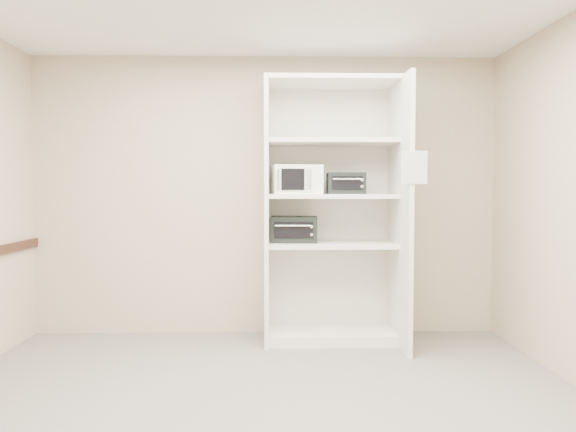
{
  "coord_description": "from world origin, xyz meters",
  "views": [
    {
      "loc": [
        0.09,
        -3.5,
        1.41
      ],
      "look_at": [
        0.21,
        1.33,
        1.18
      ],
      "focal_mm": 35.0,
      "sensor_mm": 36.0,
      "label": 1
    }
  ],
  "objects_px": {
    "shelving_unit": "(336,220)",
    "toaster_oven_lower": "(294,229)",
    "toaster_oven_upper": "(346,183)",
    "microwave": "(296,180)"
  },
  "relations": [
    {
      "from": "shelving_unit",
      "to": "toaster_oven_lower",
      "type": "bearing_deg",
      "value": 174.18
    },
    {
      "from": "toaster_oven_upper",
      "to": "toaster_oven_lower",
      "type": "distance_m",
      "value": 0.64
    },
    {
      "from": "shelving_unit",
      "to": "toaster_oven_upper",
      "type": "height_order",
      "value": "shelving_unit"
    },
    {
      "from": "toaster_oven_upper",
      "to": "toaster_oven_lower",
      "type": "height_order",
      "value": "toaster_oven_upper"
    },
    {
      "from": "toaster_oven_lower",
      "to": "microwave",
      "type": "bearing_deg",
      "value": -78.45
    },
    {
      "from": "toaster_oven_upper",
      "to": "toaster_oven_lower",
      "type": "xyz_separation_m",
      "value": [
        -0.47,
        0.08,
        -0.43
      ]
    },
    {
      "from": "microwave",
      "to": "toaster_oven_lower",
      "type": "xyz_separation_m",
      "value": [
        -0.01,
        0.1,
        -0.46
      ]
    },
    {
      "from": "shelving_unit",
      "to": "microwave",
      "type": "relative_size",
      "value": 5.52
    },
    {
      "from": "toaster_oven_upper",
      "to": "microwave",
      "type": "bearing_deg",
      "value": -176.79
    },
    {
      "from": "microwave",
      "to": "toaster_oven_upper",
      "type": "bearing_deg",
      "value": -4.97
    }
  ]
}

